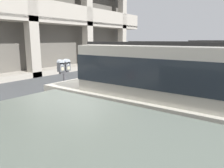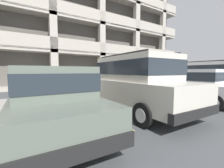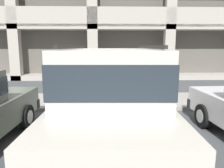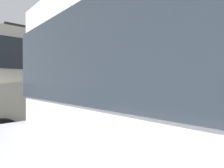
{
  "view_description": "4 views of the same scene",
  "coord_description": "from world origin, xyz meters",
  "px_view_note": "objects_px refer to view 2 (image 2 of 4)",
  "views": [
    {
      "loc": [
        -3.89,
        -3.7,
        2.07
      ],
      "look_at": [
        0.23,
        -0.83,
        1.04
      ],
      "focal_mm": 35.0,
      "sensor_mm": 36.0,
      "label": 1
    },
    {
      "loc": [
        -3.84,
        -6.45,
        1.45
      ],
      "look_at": [
        -0.07,
        -0.65,
        0.86
      ],
      "focal_mm": 24.0,
      "sensor_mm": 36.0,
      "label": 2
    },
    {
      "loc": [
        -0.28,
        -6.42,
        2.02
      ],
      "look_at": [
        -0.12,
        -1.2,
        1.12
      ],
      "focal_mm": 35.0,
      "sensor_mm": 36.0,
      "label": 3
    },
    {
      "loc": [
        3.46,
        -4.18,
        1.14
      ],
      "look_at": [
        -0.25,
        -0.96,
        1.1
      ],
      "focal_mm": 28.0,
      "sensor_mm": 36.0,
      "label": 4
    }
  ],
  "objects_px": {
    "silver_suv": "(135,81)",
    "dark_hatchback": "(192,85)",
    "parking_garage": "(43,30)",
    "red_sedan": "(51,97)",
    "parking_meter_far": "(172,76)",
    "blue_coupe": "(213,78)",
    "parking_meter_near": "(100,76)"
  },
  "relations": [
    {
      "from": "silver_suv",
      "to": "dark_hatchback",
      "type": "relative_size",
      "value": 1.06
    },
    {
      "from": "silver_suv",
      "to": "parking_garage",
      "type": "relative_size",
      "value": 0.15
    },
    {
      "from": "dark_hatchback",
      "to": "parking_garage",
      "type": "distance_m",
      "value": 16.07
    },
    {
      "from": "silver_suv",
      "to": "red_sedan",
      "type": "height_order",
      "value": "silver_suv"
    },
    {
      "from": "red_sedan",
      "to": "parking_meter_far",
      "type": "bearing_deg",
      "value": 20.77
    },
    {
      "from": "silver_suv",
      "to": "parking_garage",
      "type": "xyz_separation_m",
      "value": [
        -0.85,
        14.29,
        4.95
      ]
    },
    {
      "from": "parking_garage",
      "to": "parking_meter_far",
      "type": "bearing_deg",
      "value": -59.59
    },
    {
      "from": "silver_suv",
      "to": "blue_coupe",
      "type": "bearing_deg",
      "value": 0.72
    },
    {
      "from": "silver_suv",
      "to": "red_sedan",
      "type": "distance_m",
      "value": 2.98
    },
    {
      "from": "red_sedan",
      "to": "dark_hatchback",
      "type": "distance_m",
      "value": 6.19
    },
    {
      "from": "silver_suv",
      "to": "parking_meter_near",
      "type": "relative_size",
      "value": 3.28
    },
    {
      "from": "parking_garage",
      "to": "dark_hatchback",
      "type": "bearing_deg",
      "value": -74.41
    },
    {
      "from": "red_sedan",
      "to": "parking_garage",
      "type": "relative_size",
      "value": 0.14
    },
    {
      "from": "parking_garage",
      "to": "red_sedan",
      "type": "bearing_deg",
      "value": -98.19
    },
    {
      "from": "dark_hatchback",
      "to": "parking_meter_far",
      "type": "distance_m",
      "value": 4.08
    },
    {
      "from": "dark_hatchback",
      "to": "red_sedan",
      "type": "bearing_deg",
      "value": 176.37
    },
    {
      "from": "dark_hatchback",
      "to": "blue_coupe",
      "type": "xyz_separation_m",
      "value": [
        2.66,
        0.24,
        0.27
      ]
    },
    {
      "from": "silver_suv",
      "to": "parking_garage",
      "type": "distance_m",
      "value": 15.15
    },
    {
      "from": "red_sedan",
      "to": "parking_meter_near",
      "type": "distance_m",
      "value": 4.22
    },
    {
      "from": "parking_meter_near",
      "to": "parking_meter_far",
      "type": "relative_size",
      "value": 0.97
    },
    {
      "from": "blue_coupe",
      "to": "parking_meter_near",
      "type": "xyz_separation_m",
      "value": [
        -5.89,
        2.79,
        0.13
      ]
    },
    {
      "from": "silver_suv",
      "to": "red_sedan",
      "type": "bearing_deg",
      "value": -172.58
    },
    {
      "from": "dark_hatchback",
      "to": "parking_meter_far",
      "type": "xyz_separation_m",
      "value": [
        2.74,
        3.02,
        0.29
      ]
    },
    {
      "from": "parking_meter_near",
      "to": "parking_garage",
      "type": "relative_size",
      "value": 0.05
    },
    {
      "from": "blue_coupe",
      "to": "parking_meter_far",
      "type": "distance_m",
      "value": 2.78
    },
    {
      "from": "dark_hatchback",
      "to": "parking_garage",
      "type": "height_order",
      "value": "parking_garage"
    },
    {
      "from": "parking_meter_far",
      "to": "silver_suv",
      "type": "bearing_deg",
      "value": -155.93
    },
    {
      "from": "parking_meter_near",
      "to": "parking_meter_far",
      "type": "xyz_separation_m",
      "value": [
        5.96,
        -0.02,
        -0.1
      ]
    },
    {
      "from": "silver_suv",
      "to": "red_sedan",
      "type": "xyz_separation_m",
      "value": [
        -2.95,
        -0.29,
        -0.27
      ]
    },
    {
      "from": "silver_suv",
      "to": "red_sedan",
      "type": "relative_size",
      "value": 1.06
    },
    {
      "from": "blue_coupe",
      "to": "dark_hatchback",
      "type": "bearing_deg",
      "value": -174.92
    },
    {
      "from": "silver_suv",
      "to": "parking_meter_near",
      "type": "bearing_deg",
      "value": 91.62
    }
  ]
}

